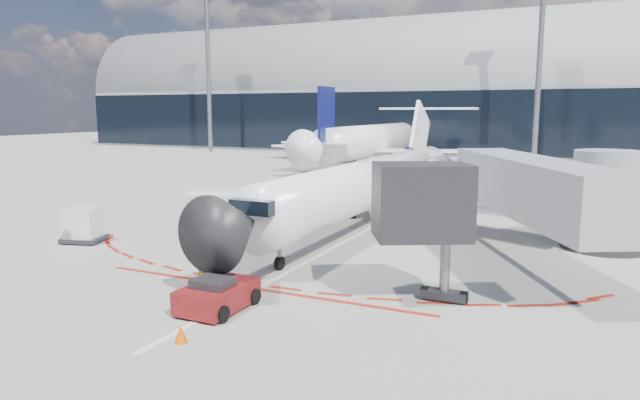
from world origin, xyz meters
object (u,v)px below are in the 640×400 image
at_px(regional_jet, 369,183).
at_px(pushback_tug, 217,295).
at_px(ramp_worker, 206,278).
at_px(uld_container, 83,225).

xyz_separation_m(regional_jet, pushback_tug, (0.47, -16.02, -1.98)).
height_order(regional_jet, pushback_tug, regional_jet).
distance_m(ramp_worker, uld_container, 12.04).
bearing_deg(ramp_worker, uld_container, -42.39).
bearing_deg(regional_jet, ramp_worker, -91.98).
distance_m(pushback_tug, ramp_worker, 1.26).
relative_size(regional_jet, uld_container, 12.81).
height_order(regional_jet, uld_container, regional_jet).
bearing_deg(uld_container, regional_jet, 24.53).
bearing_deg(uld_container, pushback_tug, -42.04).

